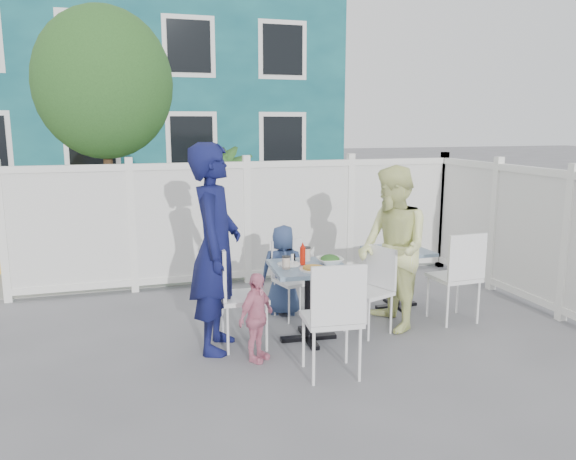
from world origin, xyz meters
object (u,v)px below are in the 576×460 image
object	(u,v)px
chair_left	(234,288)
chair_right	(374,283)
main_table	(309,283)
chair_near	(334,312)
utility_cabinet	(3,228)
spare_table	(398,263)
boy	(283,270)
man	(215,248)
chair_back	(291,272)
woman	(393,249)
toddler	(256,317)

from	to	relation	value
chair_left	chair_right	bearing A→B (deg)	92.75
main_table	chair_near	bearing A→B (deg)	-94.95
utility_cabinet	spare_table	world-z (taller)	utility_cabinet
chair_right	boy	distance (m)	1.05
boy	chair_near	bearing A→B (deg)	108.91
man	boy	bearing A→B (deg)	-29.68
utility_cabinet	man	xyz separation A→B (m)	(2.42, -3.69, 0.34)
spare_table	boy	xyz separation A→B (m)	(-1.31, 0.16, -0.03)
chair_back	woman	world-z (taller)	woman
chair_back	utility_cabinet	bearing A→B (deg)	-55.60
man	chair_left	bearing A→B (deg)	-73.81
chair_near	man	bearing A→B (deg)	136.88
chair_right	man	distance (m)	1.65
toddler	woman	bearing A→B (deg)	-26.49
spare_table	chair_near	world-z (taller)	chair_near
spare_table	chair_right	xyz separation A→B (m)	(-0.58, -0.60, -0.02)
toddler	utility_cabinet	bearing A→B (deg)	82.40
chair_right	toddler	xyz separation A→B (m)	(-1.30, -0.36, -0.10)
utility_cabinet	woman	bearing A→B (deg)	-49.29
man	toddler	bearing A→B (deg)	-124.05
spare_table	toddler	distance (m)	2.12
chair_right	chair_near	xyz separation A→B (m)	(-0.78, -0.90, 0.08)
chair_left	boy	distance (m)	1.03
man	main_table	bearing A→B (deg)	-74.48
chair_back	toddler	world-z (taller)	chair_back
chair_left	toddler	bearing A→B (deg)	20.42
main_table	chair_near	world-z (taller)	chair_near
chair_right	toddler	world-z (taller)	chair_right
chair_right	woman	world-z (taller)	woman
utility_cabinet	chair_left	bearing A→B (deg)	-63.28
chair_near	man	distance (m)	1.28
main_table	man	world-z (taller)	man
chair_back	toddler	xyz separation A→B (m)	(-0.65, -1.06, -0.08)
chair_near	woman	distance (m)	1.39
spare_table	toddler	xyz separation A→B (m)	(-1.89, -0.97, -0.13)
chair_near	chair_back	bearing A→B (deg)	90.99
utility_cabinet	chair_back	distance (m)	4.51
spare_table	woman	xyz separation A→B (m)	(-0.37, -0.57, 0.31)
main_table	chair_near	distance (m)	0.86
main_table	chair_near	size ratio (longest dim) A/B	0.76
main_table	woman	bearing A→B (deg)	4.74
spare_table	toddler	bearing A→B (deg)	-152.84
chair_left	chair_near	xyz separation A→B (m)	(0.64, -0.91, 0.01)
main_table	chair_back	xyz separation A→B (m)	(0.05, 0.74, -0.09)
chair_left	woman	size ratio (longest dim) A/B	0.58
boy	main_table	bearing A→B (deg)	112.20
chair_near	boy	size ratio (longest dim) A/B	1.00
chair_left	man	world-z (taller)	man
utility_cabinet	main_table	distance (m)	5.00
utility_cabinet	chair_near	size ratio (longest dim) A/B	1.25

